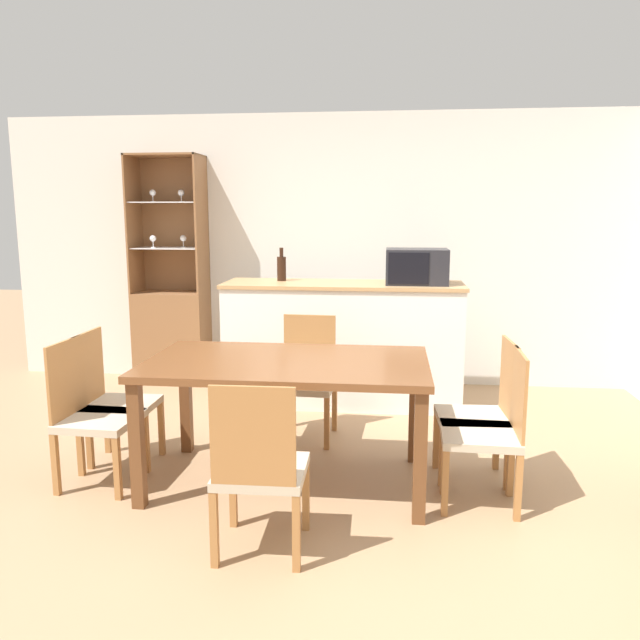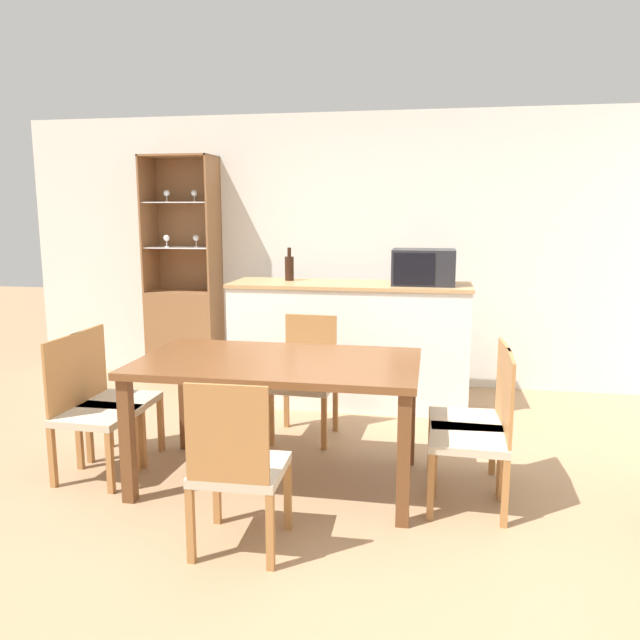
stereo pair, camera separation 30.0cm
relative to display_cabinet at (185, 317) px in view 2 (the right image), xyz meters
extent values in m
plane|color=#A37F5B|center=(1.75, -2.41, -0.62)|extent=(18.00, 18.00, 0.00)
cube|color=silver|center=(1.75, 0.22, 0.65)|extent=(6.80, 0.06, 2.55)
cube|color=white|center=(1.70, -0.51, -0.11)|extent=(2.00, 0.59, 1.02)
cube|color=tan|center=(1.70, -0.51, 0.41)|extent=(2.03, 0.62, 0.03)
cube|color=brown|center=(0.00, -0.01, -0.18)|extent=(0.68, 0.40, 0.88)
cube|color=brown|center=(0.00, 0.18, 0.90)|extent=(0.68, 0.02, 1.28)
cube|color=brown|center=(-0.33, -0.01, 0.90)|extent=(0.02, 0.40, 1.28)
cube|color=brown|center=(0.33, -0.01, 0.90)|extent=(0.02, 0.40, 1.28)
cube|color=brown|center=(0.00, -0.01, 1.53)|extent=(0.68, 0.40, 0.02)
cube|color=white|center=(0.00, -0.01, 0.68)|extent=(0.63, 0.35, 0.01)
cube|color=white|center=(0.00, -0.01, 1.11)|extent=(0.63, 0.35, 0.01)
cylinder|color=white|center=(-0.13, -0.06, 0.69)|extent=(0.04, 0.04, 0.01)
cylinder|color=white|center=(-0.13, -0.06, 0.72)|extent=(0.01, 0.01, 0.06)
sphere|color=white|center=(-0.13, -0.06, 0.77)|extent=(0.06, 0.06, 0.06)
cylinder|color=white|center=(-0.13, -0.02, 1.11)|extent=(0.04, 0.04, 0.01)
cylinder|color=white|center=(-0.13, -0.02, 1.15)|extent=(0.01, 0.01, 0.06)
sphere|color=white|center=(-0.13, -0.02, 1.20)|extent=(0.06, 0.06, 0.06)
cylinder|color=white|center=(0.13, 0.02, 0.69)|extent=(0.04, 0.04, 0.01)
cylinder|color=white|center=(0.13, 0.02, 0.72)|extent=(0.01, 0.01, 0.06)
sphere|color=white|center=(0.13, 0.02, 0.77)|extent=(0.06, 0.06, 0.06)
cylinder|color=white|center=(0.13, 0.01, 1.11)|extent=(0.04, 0.04, 0.01)
cylinder|color=white|center=(0.13, 0.01, 1.15)|extent=(0.01, 0.01, 0.06)
sphere|color=white|center=(0.13, 0.01, 1.20)|extent=(0.06, 0.06, 0.06)
cube|color=brown|center=(1.49, -2.18, 0.13)|extent=(1.68, 0.96, 0.04)
cube|color=brown|center=(0.71, -2.60, -0.26)|extent=(0.07, 0.07, 0.73)
cube|color=brown|center=(2.27, -2.60, -0.26)|extent=(0.07, 0.07, 0.73)
cube|color=brown|center=(0.71, -1.76, -0.26)|extent=(0.07, 0.07, 0.73)
cube|color=brown|center=(2.27, -1.76, -0.26)|extent=(0.07, 0.07, 0.73)
cube|color=#C1B299|center=(2.61, -2.32, -0.22)|extent=(0.44, 0.44, 0.05)
cube|color=#A8703D|center=(2.82, -2.33, 0.03)|extent=(0.03, 0.39, 0.46)
cube|color=#A8703D|center=(2.41, -2.51, -0.43)|extent=(0.04, 0.04, 0.38)
cube|color=#A8703D|center=(2.43, -2.12, -0.43)|extent=(0.04, 0.04, 0.38)
cube|color=#A8703D|center=(2.80, -2.52, -0.43)|extent=(0.04, 0.04, 0.38)
cube|color=#A8703D|center=(2.81, -2.13, -0.43)|extent=(0.04, 0.04, 0.38)
cube|color=#C1B299|center=(2.61, -2.03, -0.22)|extent=(0.45, 0.45, 0.05)
cube|color=#A8703D|center=(2.82, -2.02, 0.03)|extent=(0.04, 0.39, 0.46)
cube|color=#A8703D|center=(2.43, -2.23, -0.43)|extent=(0.04, 0.04, 0.38)
cube|color=#A8703D|center=(2.41, -1.85, -0.43)|extent=(0.04, 0.04, 0.38)
cube|color=#A8703D|center=(2.82, -2.22, -0.43)|extent=(0.04, 0.04, 0.38)
cube|color=#A8703D|center=(2.80, -1.83, -0.43)|extent=(0.04, 0.04, 0.38)
cube|color=#C1B299|center=(0.37, -2.03, -0.22)|extent=(0.43, 0.43, 0.05)
cube|color=#A8703D|center=(0.17, -2.03, 0.03)|extent=(0.02, 0.39, 0.46)
cube|color=#A8703D|center=(0.56, -1.84, -0.43)|extent=(0.04, 0.04, 0.38)
cube|color=#A8703D|center=(0.57, -2.22, -0.43)|extent=(0.04, 0.04, 0.38)
cube|color=#A8703D|center=(0.18, -1.84, -0.43)|extent=(0.04, 0.04, 0.38)
cube|color=#A8703D|center=(0.18, -2.23, -0.43)|extent=(0.04, 0.04, 0.38)
cube|color=#C1B299|center=(1.49, -1.41, -0.22)|extent=(0.45, 0.45, 0.05)
cube|color=#A8703D|center=(1.50, -1.21, 0.03)|extent=(0.39, 0.04, 0.46)
cube|color=#A8703D|center=(1.68, -1.62, -0.43)|extent=(0.04, 0.04, 0.38)
cube|color=#A8703D|center=(1.29, -1.60, -0.43)|extent=(0.04, 0.04, 0.38)
cube|color=#A8703D|center=(1.69, -1.23, -0.43)|extent=(0.04, 0.04, 0.38)
cube|color=#A8703D|center=(1.31, -1.21, -0.43)|extent=(0.04, 0.04, 0.38)
cube|color=#C1B299|center=(0.37, -2.32, -0.22)|extent=(0.44, 0.44, 0.05)
cube|color=#A8703D|center=(0.17, -2.31, 0.03)|extent=(0.03, 0.39, 0.46)
cube|color=#A8703D|center=(0.57, -2.14, -0.43)|extent=(0.04, 0.04, 0.38)
cube|color=#A8703D|center=(0.56, -2.52, -0.43)|extent=(0.04, 0.04, 0.38)
cube|color=#A8703D|center=(0.19, -2.12, -0.43)|extent=(0.04, 0.04, 0.38)
cube|color=#A8703D|center=(0.17, -2.50, -0.43)|extent=(0.04, 0.04, 0.38)
cube|color=#C1B299|center=(1.49, -2.94, -0.22)|extent=(0.43, 0.43, 0.05)
cube|color=#A8703D|center=(1.50, -3.14, 0.03)|extent=(0.39, 0.03, 0.46)
cube|color=#A8703D|center=(1.30, -2.75, -0.43)|extent=(0.04, 0.04, 0.38)
cube|color=#A8703D|center=(1.68, -2.74, -0.43)|extent=(0.04, 0.04, 0.38)
cube|color=#A8703D|center=(1.30, -3.14, -0.43)|extent=(0.04, 0.04, 0.38)
cube|color=#A8703D|center=(1.69, -3.13, -0.43)|extent=(0.04, 0.04, 0.38)
cube|color=#232328|center=(2.31, -0.52, 0.57)|extent=(0.51, 0.37, 0.29)
cube|color=black|center=(2.24, -0.70, 0.57)|extent=(0.33, 0.01, 0.25)
cylinder|color=black|center=(1.15, -0.41, 0.53)|extent=(0.08, 0.08, 0.21)
cylinder|color=black|center=(1.15, -0.41, 0.68)|extent=(0.03, 0.03, 0.08)
camera|label=1|loc=(2.10, -5.75, 1.03)|focal=35.00mm
camera|label=2|loc=(2.39, -5.71, 1.03)|focal=35.00mm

